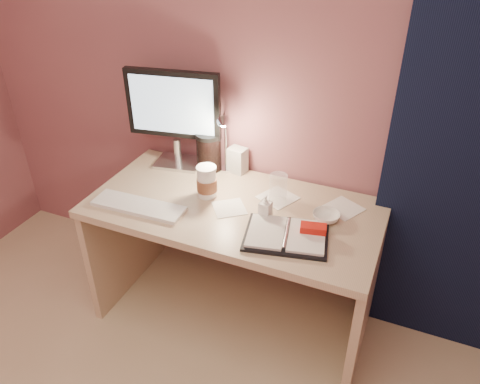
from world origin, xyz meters
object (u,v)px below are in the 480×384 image
at_px(desk, 240,234).
at_px(product_box, 238,160).
at_px(lotion_bottle, 265,206).
at_px(clear_cup, 278,189).
at_px(monitor, 174,110).
at_px(dark_jar, 209,153).
at_px(keyboard, 139,206).
at_px(bowl, 326,217).
at_px(desk_lamp, 212,136).
at_px(coffee_cup, 207,182).
at_px(planner, 289,235).

bearing_deg(desk, product_box, 115.64).
bearing_deg(desk, lotion_bottle, -30.38).
bearing_deg(desk, clear_cup, 11.94).
bearing_deg(clear_cup, monitor, 166.95).
bearing_deg(dark_jar, desk, -37.91).
bearing_deg(keyboard, desk, 30.95).
height_order(bowl, desk_lamp, desk_lamp).
height_order(coffee_cup, lotion_bottle, coffee_cup).
bearing_deg(clear_cup, desk, -168.06).
distance_m(coffee_cup, clear_cup, 0.35).
bearing_deg(product_box, bowl, -14.71).
relative_size(desk, lotion_bottle, 12.06).
relative_size(bowl, dark_jar, 0.67).
distance_m(monitor, coffee_cup, 0.44).
height_order(clear_cup, bowl, clear_cup).
relative_size(planner, dark_jar, 2.17).
height_order(monitor, clear_cup, monitor).
bearing_deg(desk_lamp, product_box, 23.05).
xyz_separation_m(planner, product_box, (-0.43, 0.45, 0.06)).
height_order(keyboard, planner, planner).
bearing_deg(monitor, planner, -36.73).
xyz_separation_m(clear_cup, bowl, (0.25, -0.06, -0.06)).
relative_size(product_box, desk_lamp, 0.37).
relative_size(planner, clear_cup, 2.72).
distance_m(bowl, lotion_bottle, 0.28).
bearing_deg(clear_cup, bowl, -12.53).
distance_m(desk, product_box, 0.40).
height_order(keyboard, product_box, product_box).
distance_m(lotion_bottle, product_box, 0.44).
bearing_deg(lotion_bottle, keyboard, -163.95).
xyz_separation_m(planner, lotion_bottle, (-0.15, 0.11, 0.04)).
bearing_deg(coffee_cup, monitor, 142.28).
height_order(desk, planner, planner).
bearing_deg(monitor, clear_cup, -22.79).
xyz_separation_m(bowl, lotion_bottle, (-0.27, -0.08, 0.04)).
bearing_deg(coffee_cup, desk, 14.71).
distance_m(monitor, keyboard, 0.55).
bearing_deg(coffee_cup, planner, -19.12).
bearing_deg(keyboard, product_box, 57.62).
distance_m(monitor, dark_jar, 0.29).
relative_size(clear_cup, product_box, 1.09).
relative_size(bowl, desk_lamp, 0.34).
height_order(coffee_cup, desk_lamp, desk_lamp).
distance_m(desk, planner, 0.45).
bearing_deg(monitor, keyboard, -94.77).
height_order(lotion_bottle, product_box, product_box).
relative_size(keyboard, coffee_cup, 2.81).
bearing_deg(desk_lamp, dark_jar, 110.43).
distance_m(coffee_cup, lotion_bottle, 0.33).
distance_m(monitor, bowl, 0.96).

